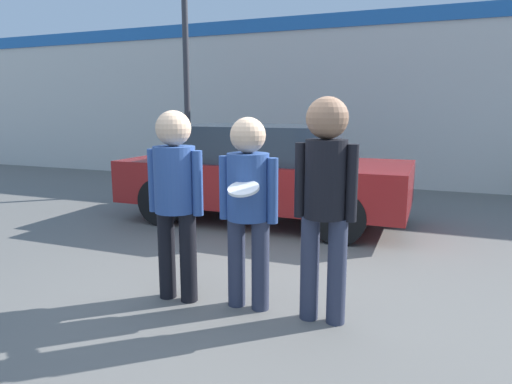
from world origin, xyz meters
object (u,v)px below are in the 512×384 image
Objects in this scene: person_right at (325,191)px; parked_car_near at (263,172)px; street_lamp at (195,33)px; person_middle_with_frisbee at (248,198)px; person_left at (175,190)px.

person_right is 3.41m from parked_car_near.
street_lamp reaches higher than person_right.
person_right is at bearing -52.00° from street_lamp.
person_middle_with_frisbee is at bearing -57.17° from street_lamp.
person_left is 1.03× the size of person_middle_with_frisbee.
street_lamp is (-2.37, 4.76, 2.12)m from person_left.
person_left is 1.31m from person_right.
person_middle_with_frisbee is at bearing -71.82° from parked_car_near.
person_middle_with_frisbee is (0.65, 0.07, -0.04)m from person_left.
parked_car_near is at bearing 118.58° from person_right.
person_left is 0.66m from person_middle_with_frisbee.
person_left is 3.07m from parked_car_near.
person_right is (0.65, -0.02, 0.11)m from person_middle_with_frisbee.
person_left is 0.94× the size of person_right.
person_middle_with_frisbee is 0.39× the size of parked_car_near.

